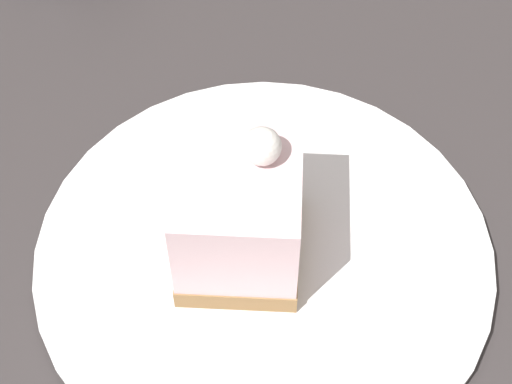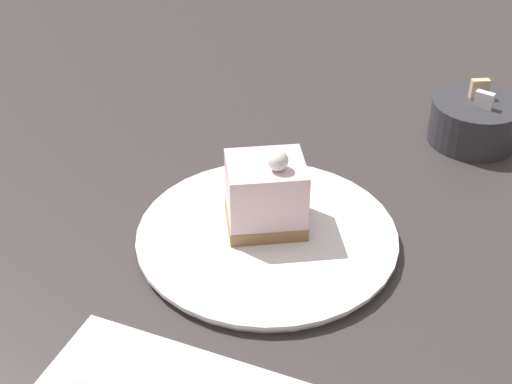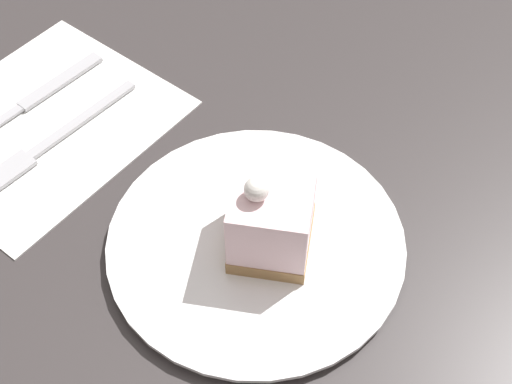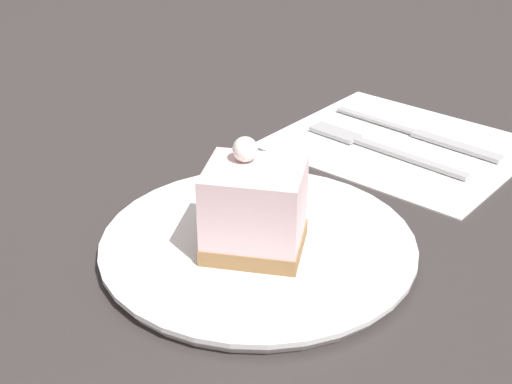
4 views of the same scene
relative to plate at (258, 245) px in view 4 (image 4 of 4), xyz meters
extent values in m
plane|color=#383333|center=(-0.02, -0.01, -0.01)|extent=(4.00, 4.00, 0.00)
cylinder|color=white|center=(0.00, 0.00, 0.00)|extent=(0.23, 0.23, 0.01)
cylinder|color=white|center=(0.00, 0.00, 0.00)|extent=(0.24, 0.24, 0.00)
cube|color=#9E7547|center=(-0.01, 0.00, 0.01)|extent=(0.08, 0.09, 0.01)
cube|color=silver|center=(-0.01, 0.00, 0.04)|extent=(0.08, 0.09, 0.05)
sphere|color=white|center=(-0.01, 0.01, 0.08)|extent=(0.02, 0.02, 0.02)
cube|color=white|center=(0.24, -0.02, -0.01)|extent=(0.23, 0.26, 0.00)
cube|color=#B2B2B7|center=(0.21, -0.04, 0.00)|extent=(0.04, 0.12, 0.00)
cube|color=#B2B2B7|center=(0.23, 0.04, 0.00)|extent=(0.03, 0.06, 0.00)
cube|color=#B2B2B7|center=(0.26, -0.07, 0.00)|extent=(0.03, 0.10, 0.00)
cube|color=#B2B2B7|center=(0.28, 0.02, 0.00)|extent=(0.03, 0.10, 0.00)
camera|label=1|loc=(0.09, -0.22, 0.39)|focal=60.00mm
camera|label=2|loc=(0.51, 0.10, 0.41)|focal=50.00mm
camera|label=3|loc=(-0.16, 0.29, 0.48)|focal=50.00mm
camera|label=4|loc=(-0.40, -0.24, 0.30)|focal=50.00mm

